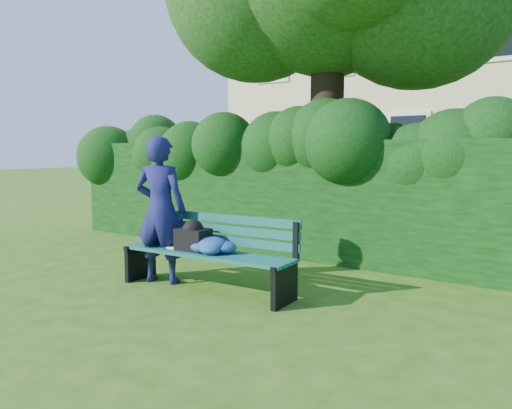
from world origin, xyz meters
The scene contains 5 objects.
ground centered at (0.00, 0.00, 0.00)m, with size 80.00×80.00×0.00m, color #2D5A11.
apartment_building centered at (0.00, 13.99, 6.00)m, with size 16.00×8.08×12.00m.
hedge centered at (0.00, 2.20, 0.90)m, with size 10.00×1.00×1.80m.
park_bench centered at (-0.07, -0.30, 0.51)m, with size 2.25×0.70×0.89m.
man_reading centered at (-0.77, -0.37, 0.92)m, with size 0.67×0.44×1.84m, color #171951.
Camera 1 is at (3.79, -4.69, 1.66)m, focal length 35.00 mm.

